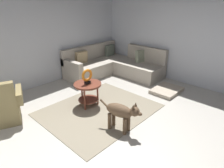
{
  "coord_description": "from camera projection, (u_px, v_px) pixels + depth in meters",
  "views": [
    {
      "loc": [
        -2.33,
        -2.0,
        2.18
      ],
      "look_at": [
        0.45,
        0.6,
        0.55
      ],
      "focal_mm": 31.09,
      "sensor_mm": 36.0,
      "label": 1
    }
  ],
  "objects": [
    {
      "name": "dog",
      "position": [
        121.0,
        112.0,
        3.41
      ],
      "size": [
        0.32,
        0.84,
        0.63
      ],
      "rotation": [
        0.0,
        0.0,
        3.34
      ],
      "color": "brown",
      "rests_on": "ground_plane"
    },
    {
      "name": "dog_bed_mat",
      "position": [
        167.0,
        90.0,
        5.04
      ],
      "size": [
        0.8,
        0.6,
        0.09
      ],
      "primitive_type": "cube",
      "color": "#B2A38E",
      "rests_on": "ground_plane"
    },
    {
      "name": "wall_back",
      "position": [
        34.0,
        36.0,
        4.99
      ],
      "size": [
        6.0,
        0.12,
        2.7
      ],
      "primitive_type": "cube",
      "color": "silver",
      "rests_on": "ground_plane"
    },
    {
      "name": "torus_sculpture",
      "position": [
        87.0,
        76.0,
        4.13
      ],
      "size": [
        0.28,
        0.08,
        0.33
      ],
      "color": "black",
      "rests_on": "side_table"
    },
    {
      "name": "sectional_couch",
      "position": [
        113.0,
        66.0,
        6.16
      ],
      "size": [
        2.2,
        2.25,
        0.88
      ],
      "color": "#B2A899",
      "rests_on": "ground_plane"
    },
    {
      "name": "armchair",
      "position": [
        1.0,
        108.0,
        3.67
      ],
      "size": [
        0.97,
        0.85,
        0.88
      ],
      "rotation": [
        0.0,
        0.0,
        -0.38
      ],
      "color": "olive",
      "rests_on": "ground_plane"
    },
    {
      "name": "area_rug",
      "position": [
        99.0,
        110.0,
        4.22
      ],
      "size": [
        2.3,
        1.9,
        0.01
      ],
      "primitive_type": "cube",
      "color": "gray",
      "rests_on": "ground_plane"
    },
    {
      "name": "ground_plane",
      "position": [
        119.0,
        128.0,
        3.7
      ],
      "size": [
        6.0,
        6.0,
        0.1
      ],
      "primitive_type": "cube",
      "color": "#B7B2A8"
    },
    {
      "name": "dog_toy_ball",
      "position": [
        134.0,
        113.0,
        4.02
      ],
      "size": [
        0.09,
        0.09,
        0.09
      ],
      "primitive_type": "sphere",
      "color": "green",
      "rests_on": "ground_plane"
    },
    {
      "name": "side_table",
      "position": [
        88.0,
        89.0,
        4.24
      ],
      "size": [
        0.6,
        0.6,
        0.54
      ],
      "color": "brown",
      "rests_on": "ground_plane"
    },
    {
      "name": "wall_right",
      "position": [
        193.0,
        35.0,
        5.12
      ],
      "size": [
        0.12,
        6.0,
        2.7
      ],
      "primitive_type": "cube",
      "color": "silver",
      "rests_on": "ground_plane"
    }
  ]
}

